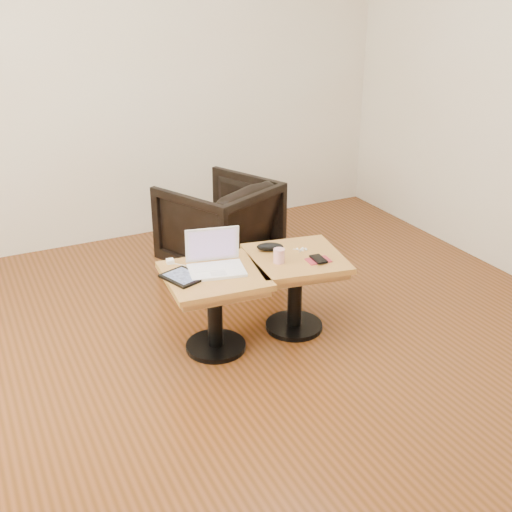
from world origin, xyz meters
name	(u,v)px	position (x,y,z in m)	size (l,w,h in m)	color
room_shell	(241,125)	(0.00, 0.00, 1.35)	(4.52, 4.52, 2.71)	#4C290E
side_table_left	(214,292)	(0.00, 0.36, 0.36)	(0.57, 0.57, 0.47)	black
side_table_right	(295,274)	(0.51, 0.36, 0.36)	(0.61, 0.61, 0.47)	black
laptop	(215,262)	(0.02, 0.41, 0.52)	(0.34, 0.29, 0.22)	white
tablet	(183,277)	(-0.18, 0.38, 0.48)	(0.23, 0.26, 0.02)	black
charging_adapter	(170,261)	(-0.17, 0.59, 0.49)	(0.04, 0.04, 0.02)	white
glasses_case	(270,247)	(0.41, 0.50, 0.50)	(0.16, 0.07, 0.05)	black
striped_cup	(279,256)	(0.38, 0.33, 0.52)	(0.06, 0.06, 0.08)	#D85260
earbuds_tangle	(302,249)	(0.58, 0.42, 0.48)	(0.07, 0.05, 0.01)	white
phone_on_sleeve	(318,260)	(0.59, 0.25, 0.48)	(0.14, 0.12, 0.02)	maroon
armchair	(219,224)	(0.47, 1.40, 0.32)	(0.68, 0.70, 0.64)	black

